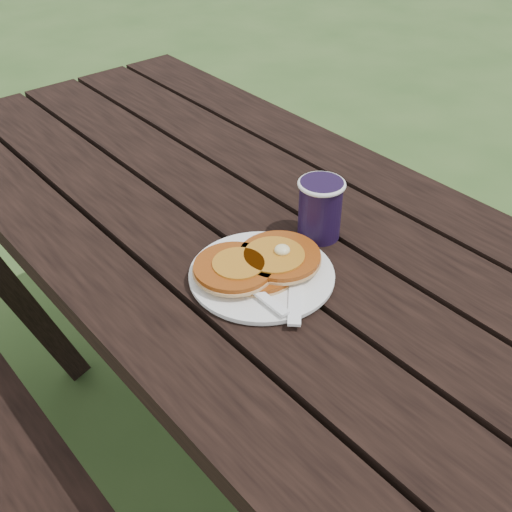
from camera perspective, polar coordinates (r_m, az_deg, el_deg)
ground at (r=1.69m, az=1.05°, el=-19.30°), size 60.00×60.00×0.00m
picnic_table at (r=1.40m, az=1.22°, el=-10.84°), size 1.36×1.80×0.75m
plate at (r=1.04m, az=0.51°, el=-1.75°), size 0.30×0.30×0.01m
pancake_stack at (r=1.03m, az=0.23°, el=-0.66°), size 0.21×0.16×0.04m
knife at (r=1.01m, az=3.52°, el=-2.71°), size 0.14×0.14×0.00m
fork at (r=0.98m, az=0.56°, el=-3.56°), size 0.03×0.16×0.01m
coffee_cup at (r=1.11m, az=5.73°, el=4.46°), size 0.08×0.08×0.11m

